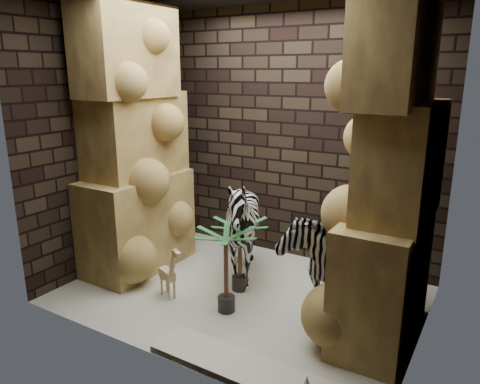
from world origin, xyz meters
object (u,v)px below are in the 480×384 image
Objects in this scene: palm_back at (226,271)px; giraffe_toy at (167,268)px; palm_front at (240,255)px; zebra_right at (321,245)px; surfboard at (242,368)px; zebra_left at (242,234)px.

giraffe_toy is at bearing -174.28° from palm_back.
palm_back reaches higher than palm_front.
zebra_right reaches higher than giraffe_toy.
zebra_right is 1.39m from surfboard.
palm_back is at bearing 130.87° from surfboard.
zebra_right is 1.04× the size of zebra_left.
zebra_right is 0.92m from zebra_left.
palm_back is at bearing -155.57° from zebra_right.
surfboard is at bearing -43.79° from zebra_left.
palm_front is at bearing 174.59° from zebra_right.
giraffe_toy is 0.69m from palm_back.
zebra_left is at bearing 121.45° from surfboard.
zebra_left is 1.48× the size of palm_back.
palm_front is (0.07, -0.15, -0.17)m from zebra_left.
zebra_right is 2.08× the size of giraffe_toy.
giraffe_toy is (-1.41, -0.60, -0.34)m from zebra_right.
zebra_left reaches higher than surfboard.
palm_back reaches higher than giraffe_toy.
giraffe_toy is 0.40× the size of surfboard.
surfboard is at bearing -49.72° from palm_back.
giraffe_toy is (-0.49, -0.66, -0.25)m from zebra_left.
palm_back is (0.18, -0.59, -0.14)m from zebra_left.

